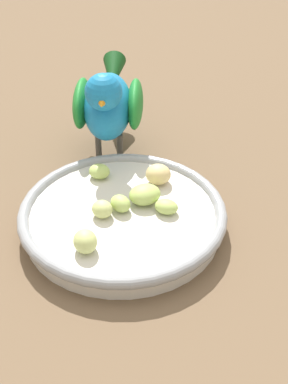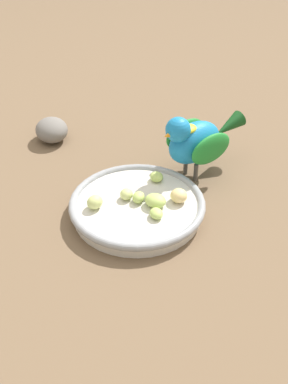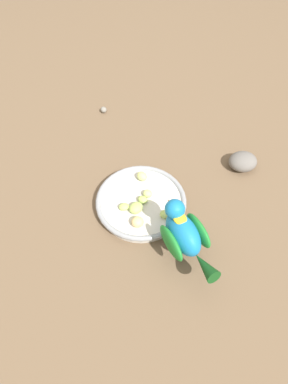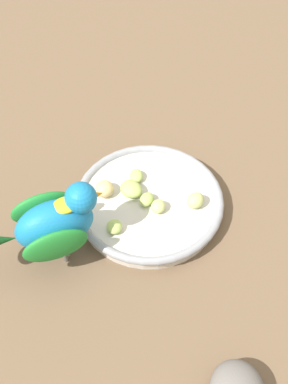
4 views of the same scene
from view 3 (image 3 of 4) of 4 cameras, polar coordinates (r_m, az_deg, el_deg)
name	(u,v)px [view 3 (image 3 of 4)]	position (r m, az deg, el deg)	size (l,w,h in m)	color
ground_plane	(140,210)	(0.86, -0.67, -3.18)	(4.00, 4.00, 0.00)	brown
feeding_bowl	(141,202)	(0.85, -0.53, -1.81)	(0.24, 0.24, 0.03)	beige
apple_piece_0	(137,222)	(0.80, -1.16, -5.32)	(0.03, 0.03, 0.02)	#E5C67F
apple_piece_1	(142,176)	(0.88, -0.39, 2.83)	(0.03, 0.03, 0.02)	#C6D17A
apple_piece_2	(135,207)	(0.82, -1.60, -2.73)	(0.04, 0.03, 0.02)	#B2CC66
apple_piece_3	(124,207)	(0.83, -3.57, -2.63)	(0.03, 0.02, 0.02)	#B2CC66
apple_piece_4	(146,193)	(0.85, 0.43, -0.18)	(0.03, 0.02, 0.02)	#C6D17A
apple_piece_5	(165,214)	(0.82, 3.77, -3.96)	(0.03, 0.02, 0.02)	#B2CC66
apple_piece_6	(143,200)	(0.84, -0.24, -1.37)	(0.03, 0.02, 0.02)	#B2CC66
parrot	(184,234)	(0.73, 7.11, -7.38)	(0.14, 0.19, 0.14)	#59544C
rock_large	(243,161)	(0.97, 17.12, 5.19)	(0.08, 0.07, 0.05)	slate
pebble_0	(104,110)	(1.13, -7.18, 14.29)	(0.02, 0.02, 0.02)	gray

